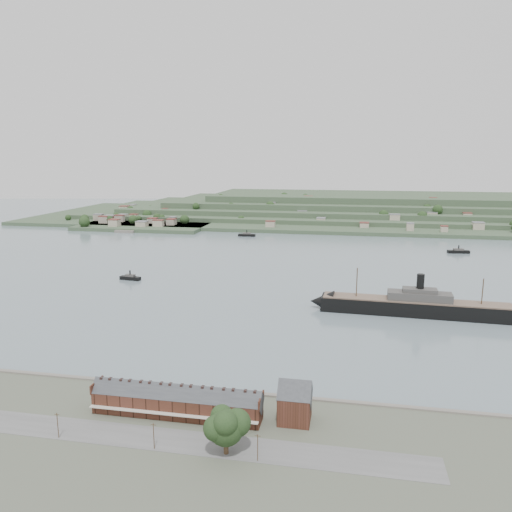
% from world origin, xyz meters
% --- Properties ---
extents(ground, '(1400.00, 1400.00, 0.00)m').
position_xyz_m(ground, '(0.00, 0.00, 0.00)').
color(ground, slate).
rests_on(ground, ground).
extents(near_shore, '(220.00, 80.00, 2.60)m').
position_xyz_m(near_shore, '(0.00, -186.75, 1.01)').
color(near_shore, '#4C5142').
rests_on(near_shore, ground).
extents(terrace_row, '(55.60, 9.80, 11.07)m').
position_xyz_m(terrace_row, '(-10.00, -168.02, 6.84)').
color(terrace_row, '#422317').
rests_on(terrace_row, ground).
extents(gabled_building, '(10.40, 10.18, 14.09)m').
position_xyz_m(gabled_building, '(27.50, -164.00, 8.19)').
color(gabled_building, '#422317').
rests_on(gabled_building, ground).
extents(far_peninsula, '(760.00, 309.00, 30.00)m').
position_xyz_m(far_peninsula, '(27.91, 393.10, 11.88)').
color(far_peninsula, '#354C33').
rests_on(far_peninsula, ground).
extents(steamship, '(112.68, 18.06, 27.02)m').
position_xyz_m(steamship, '(75.11, -39.12, 4.99)').
color(steamship, black).
rests_on(steamship, ground).
extents(tugboat, '(15.30, 5.96, 6.70)m').
position_xyz_m(tugboat, '(-105.71, 3.81, 1.64)').
color(tugboat, black).
rests_on(tugboat, ground).
extents(ferry_west, '(18.41, 5.94, 6.82)m').
position_xyz_m(ferry_west, '(-66.22, 205.34, 1.64)').
color(ferry_west, black).
rests_on(ferry_west, ground).
extents(ferry_east, '(19.09, 7.27, 6.98)m').
position_xyz_m(ferry_east, '(136.16, 148.80, 1.68)').
color(ferry_east, black).
rests_on(ferry_east, ground).
extents(fig_tree, '(12.74, 11.03, 14.22)m').
position_xyz_m(fig_tree, '(11.01, -185.69, 10.68)').
color(fig_tree, '#463320').
rests_on(fig_tree, ground).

